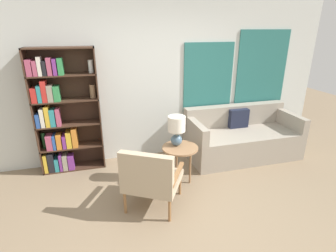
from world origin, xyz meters
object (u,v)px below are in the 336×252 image
object	(u,v)px
side_table	(180,151)
table_lamp	(177,128)
bookshelf	(60,116)
armchair	(150,177)
couch	(241,138)

from	to	relation	value
side_table	table_lamp	world-z (taller)	table_lamp
bookshelf	side_table	xyz separation A→B (m)	(1.66, -0.87, -0.40)
armchair	couch	xyz separation A→B (m)	(1.89, 1.09, -0.15)
armchair	couch	bearing A→B (deg)	29.93
side_table	couch	bearing A→B (deg)	23.19
couch	side_table	size ratio (longest dim) A/B	3.40
bookshelf	armchair	size ratio (longest dim) A/B	2.17
couch	bookshelf	bearing A→B (deg)	174.43
couch	armchair	bearing A→B (deg)	-150.07
bookshelf	table_lamp	xyz separation A→B (m)	(1.63, -0.79, -0.07)
bookshelf	armchair	world-z (taller)	bookshelf
couch	table_lamp	bearing A→B (deg)	-160.12
couch	table_lamp	xyz separation A→B (m)	(-1.38, -0.50, 0.52)
bookshelf	side_table	world-z (taller)	bookshelf
couch	table_lamp	distance (m)	1.55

